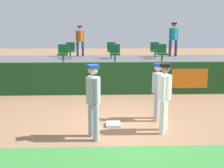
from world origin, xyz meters
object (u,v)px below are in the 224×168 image
(seat_back_center, at_px, (111,49))
(first_base, at_px, (113,124))
(player_coach_visitor, at_px, (157,88))
(seat_front_right, at_px, (162,52))
(seat_back_left, at_px, (70,50))
(seat_front_left, at_px, (63,53))
(player_runner_visitor, at_px, (93,97))
(spectator_capped, at_px, (173,37))
(seat_front_center, at_px, (115,52))
(seat_back_right, at_px, (155,49))
(player_fielder_home, at_px, (165,93))
(spectator_hooded, at_px, (80,39))

(seat_back_center, bearing_deg, first_base, -91.54)
(player_coach_visitor, relative_size, seat_front_right, 2.02)
(seat_back_left, relative_size, seat_front_left, 1.00)
(seat_front_right, bearing_deg, player_runner_visitor, -116.05)
(player_coach_visitor, bearing_deg, spectator_capped, 178.51)
(seat_front_center, xyz_separation_m, seat_front_left, (-2.36, -0.00, -0.00))
(player_coach_visitor, distance_m, spectator_capped, 7.93)
(seat_front_right, bearing_deg, spectator_capped, 65.97)
(seat_back_left, distance_m, seat_back_right, 4.42)
(player_coach_visitor, distance_m, seat_back_left, 7.32)
(seat_back_left, bearing_deg, seat_front_left, -93.96)
(player_fielder_home, relative_size, player_runner_visitor, 0.98)
(seat_front_center, bearing_deg, player_coach_visitor, -77.68)
(seat_front_left, relative_size, seat_back_right, 1.00)
(player_runner_visitor, distance_m, seat_back_left, 8.03)
(seat_back_center, relative_size, spectator_capped, 0.45)
(player_runner_visitor, relative_size, player_coach_visitor, 1.09)
(spectator_hooded, xyz_separation_m, spectator_capped, (5.20, -0.21, 0.10))
(player_runner_visitor, xyz_separation_m, seat_back_left, (-1.42, 7.89, 0.54))
(seat_front_right, distance_m, seat_front_left, 4.52)
(player_coach_visitor, bearing_deg, seat_back_center, -154.13)
(seat_front_right, bearing_deg, seat_back_center, 141.51)
(spectator_hooded, bearing_deg, seat_front_left, 63.79)
(seat_back_center, bearing_deg, player_coach_visitor, -80.15)
(seat_front_right, bearing_deg, seat_front_center, 179.99)
(seat_front_right, xyz_separation_m, seat_front_left, (-4.52, 0.00, 0.00))
(player_fielder_home, height_order, spectator_hooded, spectator_hooded)
(seat_back_right, bearing_deg, seat_front_left, -158.41)
(seat_front_right, bearing_deg, seat_front_left, 180.00)
(seat_back_left, bearing_deg, seat_back_center, -0.01)
(seat_back_center, bearing_deg, player_fielder_home, -81.47)
(player_runner_visitor, relative_size, seat_back_left, 2.21)
(seat_front_right, height_order, spectator_hooded, spectator_hooded)
(first_base, xyz_separation_m, seat_back_right, (2.48, 7.01, 1.57))
(seat_front_right, height_order, spectator_capped, spectator_capped)
(player_coach_visitor, distance_m, seat_front_center, 4.87)
(first_base, distance_m, player_runner_visitor, 1.46)
(seat_back_left, distance_m, seat_front_center, 2.87)
(seat_front_center, distance_m, seat_back_center, 1.80)
(spectator_capped, bearing_deg, player_coach_visitor, 70.26)
(player_runner_visitor, height_order, seat_front_right, seat_front_right)
(first_base, relative_size, seat_back_right, 0.48)
(player_runner_visitor, xyz_separation_m, seat_front_right, (2.98, 6.09, 0.54))
(player_coach_visitor, height_order, seat_back_center, seat_back_center)
(first_base, xyz_separation_m, seat_back_center, (0.19, 7.01, 1.57))
(first_base, relative_size, seat_front_right, 0.48)
(spectator_capped, bearing_deg, first_base, 62.97)
(seat_back_left, height_order, spectator_capped, spectator_capped)
(seat_front_center, distance_m, seat_front_right, 2.16)
(player_runner_visitor, bearing_deg, seat_front_left, 170.88)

